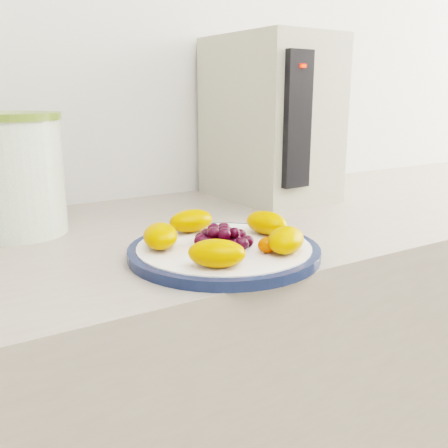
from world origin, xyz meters
TOP-DOWN VIEW (x-y plane):
  - wall_back at (0.00, 1.51)m, footprint 3.50×0.02m
  - counter at (0.00, 1.20)m, footprint 3.50×0.60m
  - cabinet_face at (0.00, 1.20)m, footprint 3.48×0.58m
  - plate_rim at (-0.06, 1.02)m, footprint 0.29×0.29m
  - plate_face at (-0.06, 1.02)m, footprint 0.26×0.26m
  - canister at (-0.29, 1.32)m, footprint 0.17×0.17m
  - canister_lid at (-0.29, 1.32)m, footprint 0.17×0.17m
  - appliance_body at (0.26, 1.35)m, footprint 0.22×0.30m
  - appliance_panel at (0.22, 1.20)m, footprint 0.06×0.02m
  - appliance_led at (0.22, 1.18)m, footprint 0.01×0.01m
  - fruit_plate at (-0.05, 1.02)m, footprint 0.25×0.24m

SIDE VIEW (x-z plane):
  - cabinet_face at x=0.00m, z-range 0.00..0.84m
  - counter at x=0.00m, z-range 0.00..0.90m
  - plate_rim at x=-0.06m, z-range 0.90..0.91m
  - plate_face at x=-0.06m, z-range 0.90..0.92m
  - fruit_plate at x=-0.05m, z-range 0.92..0.95m
  - canister at x=-0.29m, z-range 0.90..1.09m
  - appliance_body at x=0.26m, z-range 0.90..1.26m
  - appliance_panel at x=0.22m, z-range 0.95..1.22m
  - canister_lid at x=-0.29m, z-range 1.09..1.11m
  - appliance_led at x=0.22m, z-range 1.18..1.19m
  - wall_back at x=0.00m, z-range 0.00..2.60m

